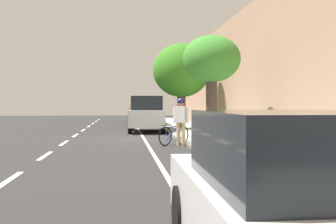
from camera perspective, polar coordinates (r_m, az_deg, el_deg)
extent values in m
plane|color=#2C2C2C|center=(19.39, -3.57, -3.56)|extent=(76.54, 76.54, 0.00)
cube|color=#99AEA3|center=(19.79, 5.89, -3.29)|extent=(3.16, 47.83, 0.12)
cube|color=gray|center=(19.52, 1.11, -3.34)|extent=(0.16, 47.83, 0.12)
cube|color=white|center=(9.52, -20.45, -8.50)|extent=(0.14, 2.20, 0.01)
cube|color=white|center=(13.58, -16.02, -5.60)|extent=(0.14, 2.20, 0.01)
cube|color=white|center=(17.71, -13.66, -4.02)|extent=(0.14, 2.20, 0.01)
cube|color=white|center=(21.87, -12.20, -3.04)|extent=(0.14, 2.20, 0.01)
cube|color=white|center=(26.04, -11.21, -2.37)|extent=(0.14, 2.20, 0.01)
cube|color=white|center=(30.22, -10.49, -1.89)|extent=(0.14, 2.20, 0.01)
cube|color=white|center=(34.40, -9.95, -1.52)|extent=(0.14, 2.20, 0.01)
cube|color=white|center=(38.59, -9.53, -1.23)|extent=(0.14, 2.20, 0.01)
cube|color=white|center=(42.78, -9.19, -1.00)|extent=(0.14, 2.20, 0.01)
cube|color=white|center=(19.39, -3.21, -3.55)|extent=(0.12, 47.83, 0.01)
cube|color=tan|center=(20.24, 11.00, 5.22)|extent=(0.50, 47.83, 6.07)
cube|color=white|center=(3.81, 17.49, -13.90)|extent=(1.82, 4.42, 0.64)
cube|color=black|center=(3.70, 17.55, -4.58)|extent=(1.58, 2.12, 0.60)
cylinder|color=black|center=(5.41, 19.86, -12.36)|extent=(0.23, 0.66, 0.66)
cylinder|color=black|center=(4.96, 2.15, -13.53)|extent=(0.23, 0.66, 0.66)
cube|color=#B7BABF|center=(23.97, -2.80, -0.79)|extent=(2.19, 4.81, 0.90)
cube|color=black|center=(23.95, -2.80, 1.19)|extent=(1.86, 3.20, 0.76)
cylinder|color=black|center=(25.45, -0.81, -1.58)|extent=(0.27, 0.77, 0.76)
cylinder|color=black|center=(25.46, -4.75, -1.59)|extent=(0.27, 0.77, 0.76)
cylinder|color=black|center=(22.54, -0.60, -1.93)|extent=(0.27, 0.77, 0.76)
cylinder|color=black|center=(22.55, -5.05, -1.94)|extent=(0.27, 0.77, 0.76)
cube|color=maroon|center=(31.09, -3.35, -0.35)|extent=(2.02, 4.75, 0.90)
cube|color=black|center=(31.08, -3.35, 1.18)|extent=(1.75, 3.14, 0.76)
cylinder|color=black|center=(32.63, -2.00, -0.99)|extent=(0.24, 0.77, 0.76)
cylinder|color=black|center=(32.51, -5.07, -1.00)|extent=(0.24, 0.77, 0.76)
cylinder|color=black|center=(29.73, -1.47, -1.19)|extent=(0.24, 0.77, 0.76)
cylinder|color=black|center=(29.60, -4.83, -1.21)|extent=(0.24, 0.77, 0.76)
cube|color=black|center=(38.47, -3.92, -0.34)|extent=(1.88, 4.45, 0.64)
cube|color=black|center=(38.46, -3.92, 0.59)|extent=(1.61, 2.14, 0.60)
cylinder|color=black|center=(39.89, -2.89, -0.67)|extent=(0.24, 0.67, 0.66)
cylinder|color=black|center=(39.79, -5.21, -0.68)|extent=(0.24, 0.67, 0.66)
cylinder|color=black|center=(37.18, -2.54, -0.80)|extent=(0.24, 0.67, 0.66)
cylinder|color=black|center=(37.07, -5.03, -0.81)|extent=(0.24, 0.67, 0.66)
torus|color=black|center=(16.00, -0.37, -3.25)|extent=(0.56, 0.53, 0.73)
torus|color=black|center=(16.80, 1.94, -3.04)|extent=(0.56, 0.53, 0.73)
cylinder|color=#1926A5|center=(16.29, 0.52, -2.85)|extent=(0.49, 0.47, 0.54)
cylinder|color=#1926A5|center=(16.57, 1.33, -2.81)|extent=(0.13, 0.12, 0.50)
cylinder|color=#1926A5|center=(16.32, 0.64, -1.98)|extent=(0.55, 0.53, 0.05)
cylinder|color=#1926A5|center=(16.68, 1.58, -3.35)|extent=(0.28, 0.27, 0.20)
cylinder|color=#1926A5|center=(16.70, 1.70, -2.50)|extent=(0.22, 0.21, 0.35)
cylinder|color=#1926A5|center=(16.02, -0.28, -2.62)|extent=(0.11, 0.10, 0.35)
cube|color=black|center=(16.60, 1.44, -1.82)|extent=(0.24, 0.24, 0.05)
cylinder|color=black|center=(16.04, -0.19, -1.79)|extent=(0.34, 0.35, 0.03)
cylinder|color=#C6B284|center=(16.01, 1.39, -2.98)|extent=(0.15, 0.15, 0.88)
cylinder|color=#C6B284|center=(15.94, 2.05, -3.00)|extent=(0.15, 0.15, 0.88)
cube|color=white|center=(15.94, 1.72, -0.30)|extent=(0.44, 0.39, 0.62)
cylinder|color=white|center=(16.04, 0.86, -0.40)|extent=(0.10, 0.10, 0.59)
cylinder|color=white|center=(15.84, 2.59, -0.42)|extent=(0.10, 0.10, 0.59)
sphere|color=#D66C6C|center=(15.93, 1.72, 1.25)|extent=(0.25, 0.25, 0.25)
sphere|color=navy|center=(15.93, 1.72, 1.41)|extent=(0.28, 0.28, 0.28)
cube|color=black|center=(16.12, 2.00, -0.22)|extent=(0.35, 0.31, 0.44)
cylinder|color=#493B2F|center=(16.59, 5.79, 0.52)|extent=(0.43, 0.43, 2.57)
ellipsoid|color=#3F8C30|center=(16.68, 5.81, 7.05)|extent=(2.23, 2.23, 1.81)
cylinder|color=brown|center=(24.92, 1.81, 0.62)|extent=(0.48, 0.48, 2.48)
ellipsoid|color=#388121|center=(24.99, 1.81, 5.56)|extent=(3.33, 3.33, 3.11)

